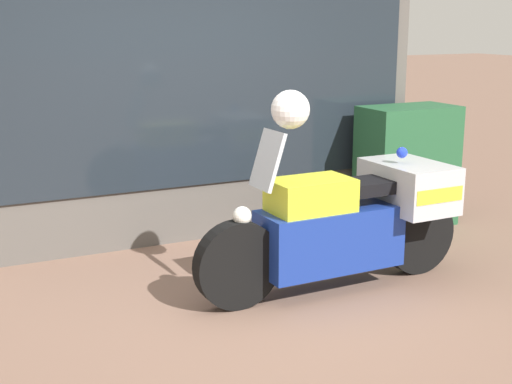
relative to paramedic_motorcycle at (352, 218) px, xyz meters
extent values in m
plane|color=#7A5B4C|center=(-0.89, -0.14, -0.56)|extent=(60.00, 60.00, 0.00)
cube|color=#56514C|center=(-0.89, 1.86, 1.38)|extent=(5.29, 0.40, 3.87)
cube|color=#1E262D|center=(-0.50, 1.65, 1.43)|extent=(4.20, 0.02, 2.87)
cube|color=slate|center=(-0.54, 1.87, -0.28)|extent=(3.98, 0.30, 0.55)
cube|color=silver|center=(-0.54, 2.01, 0.67)|extent=(3.98, 0.02, 1.39)
cube|color=beige|center=(-0.54, 1.87, 1.36)|extent=(3.98, 0.30, 0.02)
cube|color=black|center=(-1.77, 1.87, 1.40)|extent=(0.18, 0.04, 0.06)
cube|color=navy|center=(-0.54, 1.87, 1.40)|extent=(0.18, 0.04, 0.06)
cube|color=maroon|center=(0.70, 1.87, 1.40)|extent=(0.18, 0.04, 0.06)
cube|color=yellow|center=(-1.46, 1.81, 0.13)|extent=(0.19, 0.03, 0.27)
cube|color=red|center=(0.38, 1.81, 0.13)|extent=(0.19, 0.02, 0.27)
cylinder|color=black|center=(-1.00, -0.02, -0.23)|extent=(0.66, 0.15, 0.66)
cylinder|color=black|center=(0.67, 0.01, -0.23)|extent=(0.66, 0.15, 0.66)
cube|color=navy|center=(-0.21, 0.00, -0.13)|extent=(1.14, 0.46, 0.48)
cube|color=yellow|center=(-0.38, -0.01, 0.22)|extent=(0.63, 0.40, 0.28)
cube|color=black|center=(0.05, 0.00, 0.24)|extent=(0.67, 0.34, 0.10)
cube|color=#B7B7BC|center=(0.55, 0.01, 0.20)|extent=(0.51, 0.76, 0.38)
cube|color=yellow|center=(0.55, 0.01, 0.20)|extent=(0.46, 0.77, 0.11)
cube|color=#B2BCC6|center=(-0.75, -0.01, 0.53)|extent=(0.16, 0.31, 0.43)
sphere|color=white|center=(-0.96, -0.02, 0.14)|extent=(0.14, 0.14, 0.14)
sphere|color=blue|center=(0.46, 0.01, 0.48)|extent=(0.09, 0.09, 0.09)
cube|color=#235633|center=(1.48, 1.23, 0.06)|extent=(0.97, 0.54, 1.23)
sphere|color=white|center=(-0.57, -0.01, 0.89)|extent=(0.28, 0.28, 0.28)
camera|label=1|loc=(-3.04, -4.51, 1.52)|focal=50.00mm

